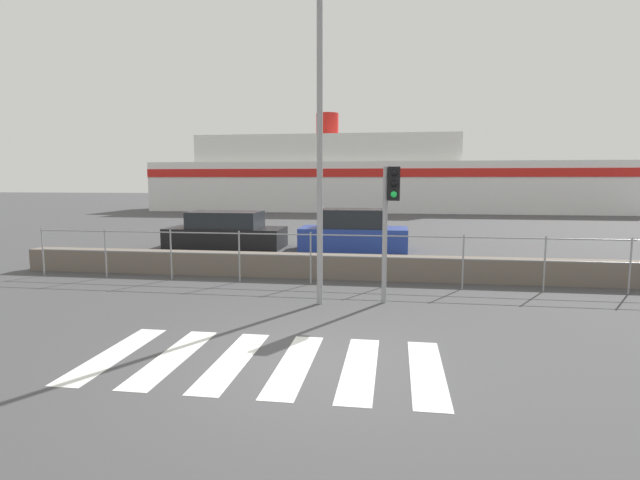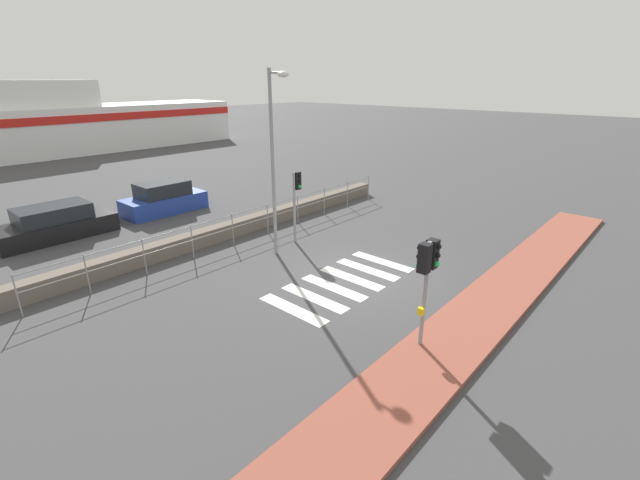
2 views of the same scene
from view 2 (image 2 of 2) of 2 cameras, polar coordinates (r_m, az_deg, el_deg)
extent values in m
plane|color=#424244|center=(14.22, 4.74, -4.79)|extent=(160.00, 160.00, 0.00)
cube|color=#934C3D|center=(12.49, 20.14, -9.65)|extent=(24.00, 1.80, 0.12)
cube|color=silver|center=(12.26, -3.63, -9.20)|extent=(0.45, 2.40, 0.01)
cube|color=silver|center=(12.82, -0.77, -7.71)|extent=(0.45, 2.40, 0.01)
cube|color=silver|center=(13.43, 1.83, -6.34)|extent=(0.45, 2.40, 0.01)
cube|color=silver|center=(14.06, 4.19, -5.08)|extent=(0.45, 2.40, 0.01)
cube|color=silver|center=(14.72, 6.33, -3.92)|extent=(0.45, 2.40, 0.01)
cube|color=silver|center=(15.41, 8.28, -2.85)|extent=(0.45, 2.40, 0.01)
cube|color=#6B6056|center=(18.17, -10.92, 1.69)|extent=(18.02, 0.55, 0.60)
cylinder|color=gray|center=(17.23, -9.32, 3.96)|extent=(16.21, 0.03, 0.03)
cylinder|color=gray|center=(17.39, -9.22, 2.34)|extent=(16.21, 0.03, 0.03)
cylinder|color=gray|center=(14.17, -35.36, -6.07)|extent=(0.04, 0.04, 1.28)
cylinder|color=gray|center=(14.57, -28.63, -4.02)|extent=(0.04, 0.04, 1.28)
cylinder|color=gray|center=(15.17, -22.37, -2.06)|extent=(0.04, 0.04, 1.28)
cylinder|color=gray|center=(15.95, -16.67, -0.24)|extent=(0.04, 0.04, 1.28)
cylinder|color=gray|center=(16.89, -11.55, 1.39)|extent=(0.04, 0.04, 1.28)
cylinder|color=gray|center=(17.96, -7.00, 2.83)|extent=(0.04, 0.04, 1.28)
cylinder|color=gray|center=(19.14, -2.98, 4.09)|extent=(0.04, 0.04, 1.28)
cylinder|color=gray|center=(20.41, 0.57, 5.18)|extent=(0.04, 0.04, 1.28)
cylinder|color=gray|center=(21.76, 3.70, 6.12)|extent=(0.04, 0.04, 1.28)
cylinder|color=gray|center=(23.16, 6.46, 6.94)|extent=(0.04, 0.04, 1.28)
cylinder|color=gray|center=(10.25, 13.74, -7.42)|extent=(0.10, 0.10, 2.75)
cube|color=black|center=(9.68, 13.78, -2.38)|extent=(0.24, 0.24, 0.68)
sphere|color=black|center=(9.66, 13.16, -1.02)|extent=(0.13, 0.13, 0.13)
sphere|color=black|center=(9.74, 13.06, -2.17)|extent=(0.13, 0.13, 0.13)
sphere|color=#19D84C|center=(9.82, 12.96, -3.31)|extent=(0.13, 0.13, 0.13)
cube|color=black|center=(9.96, 14.71, -1.79)|extent=(0.24, 0.24, 0.68)
sphere|color=black|center=(9.83, 15.54, -0.86)|extent=(0.13, 0.13, 0.13)
sphere|color=black|center=(9.91, 15.42, -1.99)|extent=(0.13, 0.13, 0.13)
sphere|color=#19D84C|center=(9.99, 15.31, -3.11)|extent=(0.13, 0.13, 0.13)
cube|color=yellow|center=(10.32, 13.29, -9.25)|extent=(0.10, 0.14, 0.18)
cylinder|color=gray|center=(16.64, -3.43, 4.25)|extent=(0.10, 0.10, 2.81)
cube|color=black|center=(16.48, -3.09, 7.92)|extent=(0.24, 0.24, 0.68)
sphere|color=black|center=(16.34, -2.75, 8.57)|extent=(0.13, 0.13, 0.13)
sphere|color=black|center=(16.39, -2.74, 7.85)|extent=(0.13, 0.13, 0.13)
sphere|color=#19D84C|center=(16.44, -2.73, 7.14)|extent=(0.13, 0.13, 0.13)
cylinder|color=gray|center=(15.12, -6.31, 9.58)|extent=(0.12, 0.12, 6.44)
cylinder|color=gray|center=(14.61, -5.90, 21.33)|extent=(0.07, 0.64, 0.07)
ellipsoid|color=silver|center=(14.38, -4.97, 21.17)|extent=(0.32, 0.42, 0.19)
cube|color=white|center=(43.23, -35.19, 11.53)|extent=(36.95, 6.28, 3.88)
cube|color=red|center=(40.08, -34.34, 12.85)|extent=(36.95, 0.08, 0.62)
cube|color=black|center=(20.48, -31.72, 1.27)|extent=(4.35, 1.85, 0.74)
cube|color=#1E2328|center=(20.30, -32.08, 3.06)|extent=(2.61, 1.62, 0.61)
cube|color=#233D9E|center=(22.18, -20.02, 4.56)|extent=(3.84, 1.71, 0.82)
cube|color=#1E2328|center=(22.00, -20.26, 6.42)|extent=(2.30, 1.50, 0.67)
camera|label=1|loc=(12.06, 34.40, -0.16)|focal=28.00mm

